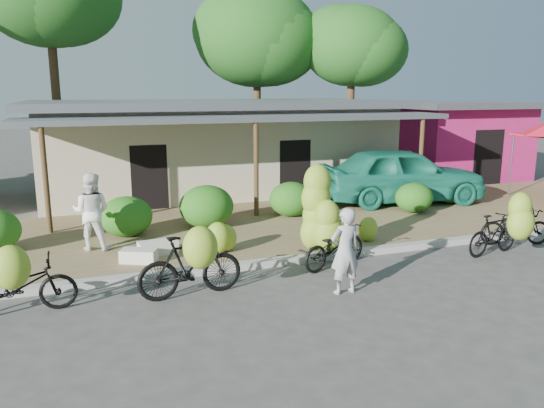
{
  "coord_description": "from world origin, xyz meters",
  "views": [
    {
      "loc": [
        -4.73,
        -8.25,
        3.7
      ],
      "look_at": [
        -0.74,
        2.72,
        1.2
      ],
      "focal_mm": 35.0,
      "sensor_mm": 36.0,
      "label": 1
    }
  ],
  "objects_px": {
    "bike_center": "(325,226)",
    "bike_far_right": "(515,226)",
    "bystander": "(91,212)",
    "tree_near_right": "(347,44)",
    "sack_near": "(158,248)",
    "bike_left": "(192,263)",
    "teal_van": "(402,175)",
    "bike_right": "(503,228)",
    "sack_far": "(139,256)",
    "bike_far_left": "(17,284)",
    "vendor": "(345,251)",
    "tree_center_right": "(252,35)"
  },
  "relations": [
    {
      "from": "bike_center",
      "to": "teal_van",
      "type": "bearing_deg",
      "value": -67.86
    },
    {
      "from": "bike_far_left",
      "to": "bystander",
      "type": "bearing_deg",
      "value": -22.23
    },
    {
      "from": "bike_far_right",
      "to": "tree_center_right",
      "type": "bearing_deg",
      "value": 24.28
    },
    {
      "from": "bike_left",
      "to": "bike_far_right",
      "type": "bearing_deg",
      "value": -89.82
    },
    {
      "from": "bike_far_right",
      "to": "sack_near",
      "type": "bearing_deg",
      "value": 95.15
    },
    {
      "from": "tree_center_right",
      "to": "sack_near",
      "type": "relative_size",
      "value": 10.0
    },
    {
      "from": "bike_far_left",
      "to": "bike_far_right",
      "type": "relative_size",
      "value": 1.01
    },
    {
      "from": "tree_center_right",
      "to": "teal_van",
      "type": "bearing_deg",
      "value": -80.53
    },
    {
      "from": "bike_left",
      "to": "bike_center",
      "type": "xyz_separation_m",
      "value": [
        3.1,
        0.95,
        0.2
      ]
    },
    {
      "from": "bike_left",
      "to": "bystander",
      "type": "distance_m",
      "value": 3.79
    },
    {
      "from": "bike_far_right",
      "to": "bystander",
      "type": "bearing_deg",
      "value": 91.8
    },
    {
      "from": "bike_center",
      "to": "bike_far_right",
      "type": "distance_m",
      "value": 5.04
    },
    {
      "from": "sack_far",
      "to": "bystander",
      "type": "bearing_deg",
      "value": 123.38
    },
    {
      "from": "tree_center_right",
      "to": "bike_right",
      "type": "xyz_separation_m",
      "value": [
        0.76,
        -15.82,
        -5.6
      ]
    },
    {
      "from": "sack_near",
      "to": "bystander",
      "type": "height_order",
      "value": "bystander"
    },
    {
      "from": "bike_left",
      "to": "bystander",
      "type": "xyz_separation_m",
      "value": [
        -1.6,
        3.42,
        0.34
      ]
    },
    {
      "from": "bike_far_left",
      "to": "teal_van",
      "type": "bearing_deg",
      "value": -64.55
    },
    {
      "from": "sack_near",
      "to": "teal_van",
      "type": "height_order",
      "value": "teal_van"
    },
    {
      "from": "sack_near",
      "to": "bystander",
      "type": "bearing_deg",
      "value": 146.28
    },
    {
      "from": "bike_far_left",
      "to": "sack_near",
      "type": "distance_m",
      "value": 3.5
    },
    {
      "from": "sack_near",
      "to": "vendor",
      "type": "height_order",
      "value": "vendor"
    },
    {
      "from": "bike_far_left",
      "to": "bike_right",
      "type": "height_order",
      "value": "bike_right"
    },
    {
      "from": "bike_center",
      "to": "sack_far",
      "type": "bearing_deg",
      "value": 52.69
    },
    {
      "from": "bike_right",
      "to": "vendor",
      "type": "distance_m",
      "value": 4.41
    },
    {
      "from": "sack_far",
      "to": "vendor",
      "type": "xyz_separation_m",
      "value": [
        3.44,
        -2.8,
        0.56
      ]
    },
    {
      "from": "bike_center",
      "to": "bike_right",
      "type": "bearing_deg",
      "value": -123.98
    },
    {
      "from": "bike_right",
      "to": "sack_far",
      "type": "distance_m",
      "value": 8.07
    },
    {
      "from": "bike_left",
      "to": "bike_center",
      "type": "distance_m",
      "value": 3.25
    },
    {
      "from": "bike_right",
      "to": "bike_far_left",
      "type": "bearing_deg",
      "value": 78.39
    },
    {
      "from": "tree_near_right",
      "to": "teal_van",
      "type": "distance_m",
      "value": 9.87
    },
    {
      "from": "bike_far_left",
      "to": "vendor",
      "type": "bearing_deg",
      "value": -99.89
    },
    {
      "from": "bike_right",
      "to": "teal_van",
      "type": "height_order",
      "value": "teal_van"
    },
    {
      "from": "sack_far",
      "to": "bike_far_right",
      "type": "bearing_deg",
      "value": -8.9
    },
    {
      "from": "tree_center_right",
      "to": "sack_near",
      "type": "height_order",
      "value": "tree_center_right"
    },
    {
      "from": "tree_near_right",
      "to": "sack_far",
      "type": "distance_m",
      "value": 17.04
    },
    {
      "from": "bike_left",
      "to": "sack_near",
      "type": "bearing_deg",
      "value": 1.1
    },
    {
      "from": "tree_center_right",
      "to": "bike_center",
      "type": "bearing_deg",
      "value": -102.12
    },
    {
      "from": "tree_near_right",
      "to": "bike_far_left",
      "type": "height_order",
      "value": "tree_near_right"
    },
    {
      "from": "bike_far_right",
      "to": "sack_far",
      "type": "distance_m",
      "value": 8.96
    },
    {
      "from": "bike_left",
      "to": "teal_van",
      "type": "distance_m",
      "value": 9.74
    },
    {
      "from": "tree_center_right",
      "to": "bike_far_left",
      "type": "distance_m",
      "value": 18.99
    },
    {
      "from": "bike_far_left",
      "to": "sack_far",
      "type": "xyz_separation_m",
      "value": [
        2.15,
        1.87,
        -0.31
      ]
    },
    {
      "from": "bike_left",
      "to": "sack_far",
      "type": "distance_m",
      "value": 2.25
    },
    {
      "from": "sack_near",
      "to": "vendor",
      "type": "relative_size",
      "value": 0.52
    },
    {
      "from": "teal_van",
      "to": "sack_far",
      "type": "bearing_deg",
      "value": 119.47
    },
    {
      "from": "bystander",
      "to": "tree_near_right",
      "type": "bearing_deg",
      "value": -118.9
    },
    {
      "from": "bike_far_right",
      "to": "sack_far",
      "type": "xyz_separation_m",
      "value": [
        -8.85,
        1.39,
        -0.2
      ]
    },
    {
      "from": "tree_center_right",
      "to": "bike_far_right",
      "type": "distance_m",
      "value": 16.31
    },
    {
      "from": "bike_right",
      "to": "sack_near",
      "type": "distance_m",
      "value": 7.75
    },
    {
      "from": "bike_right",
      "to": "bystander",
      "type": "height_order",
      "value": "bystander"
    }
  ]
}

